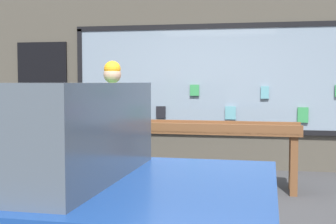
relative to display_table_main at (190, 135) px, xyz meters
name	(u,v)px	position (x,y,z in m)	size (l,w,h in m)	color
ground_plane	(180,203)	(0.00, -0.86, -0.71)	(40.00, 40.00, 0.00)	#38383A
shopfront_facade	(203,69)	(-0.01, 1.53, 0.91)	(8.66, 0.29, 3.27)	#4C473D
display_table_main	(190,135)	(0.00, 0.00, 0.00)	(2.89, 0.64, 0.88)	brown
person_browsing	(113,117)	(-0.89, -0.60, 0.27)	(0.32, 0.65, 1.67)	#2D334C
small_dog	(70,174)	(-1.35, -0.87, -0.41)	(0.29, 0.54, 0.43)	#99724C
sandwich_board_sign	(54,146)	(-2.06, 0.23, -0.24)	(0.66, 0.82, 0.92)	black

